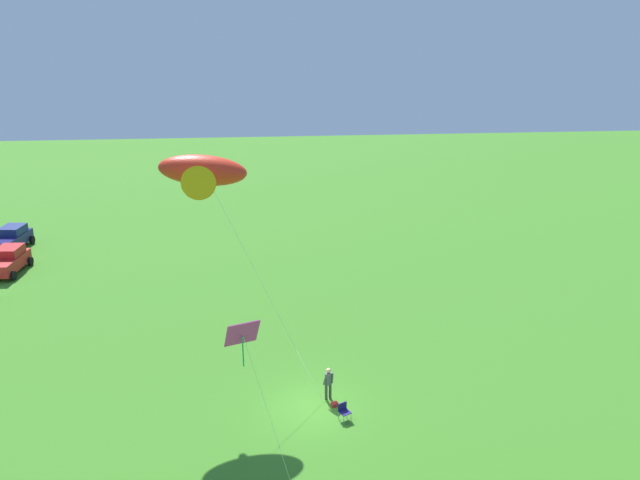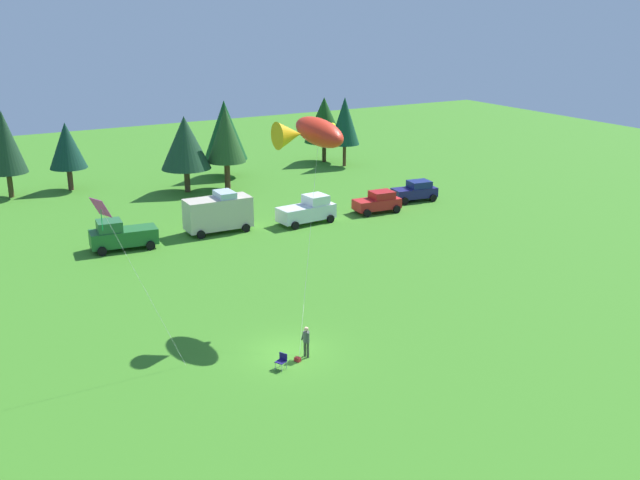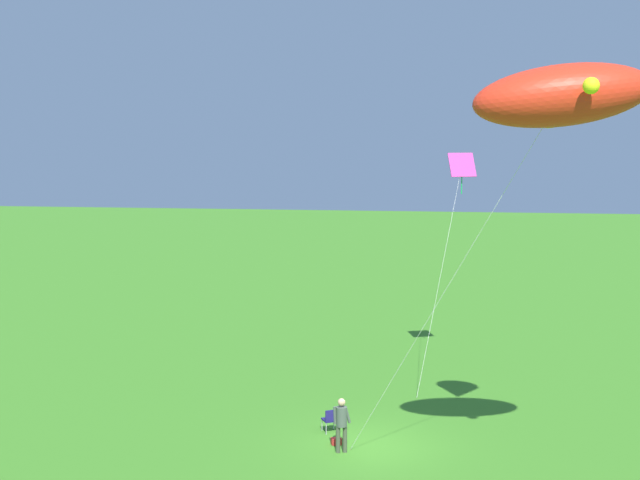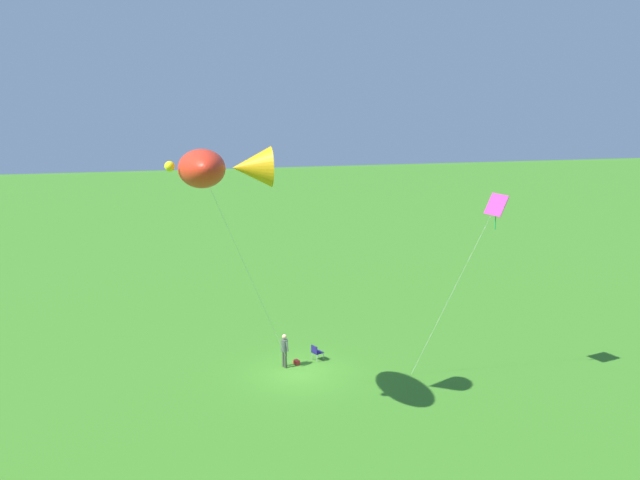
# 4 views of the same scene
# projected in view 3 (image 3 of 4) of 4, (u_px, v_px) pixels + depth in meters

# --- Properties ---
(ground_plane) EXTENTS (160.00, 160.00, 0.00)m
(ground_plane) POSITION_uv_depth(u_px,v_px,m) (370.00, 446.00, 28.41)
(ground_plane) COLOR #3C7E22
(person_kite_flyer) EXTENTS (0.43, 0.57, 1.74)m
(person_kite_flyer) POSITION_uv_depth(u_px,v_px,m) (341.00, 421.00, 27.77)
(person_kite_flyer) COLOR #3F4835
(person_kite_flyer) RESTS_ON ground
(folding_chair) EXTENTS (0.65, 0.65, 0.82)m
(folding_chair) POSITION_uv_depth(u_px,v_px,m) (331.00, 419.00, 29.62)
(folding_chair) COLOR navy
(folding_chair) RESTS_ON ground
(backpack_on_grass) EXTENTS (0.33, 0.38, 0.22)m
(backpack_on_grass) POSITION_uv_depth(u_px,v_px,m) (336.00, 441.00, 28.57)
(backpack_on_grass) COLOR red
(backpack_on_grass) RESTS_ON ground
(kite_large_fish) EXTENTS (5.80, 7.91, 11.90)m
(kite_large_fish) POSITION_uv_depth(u_px,v_px,m) (559.00, 96.00, 22.19)
(kite_large_fish) COLOR red
(kite_large_fish) RESTS_ON ground
(kite_diamond_rainbow) EXTENTS (3.73, 2.19, 9.10)m
(kite_diamond_rainbow) POSITION_uv_depth(u_px,v_px,m) (461.00, 170.00, 35.36)
(kite_diamond_rainbow) COLOR #D03496
(kite_diamond_rainbow) RESTS_ON ground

